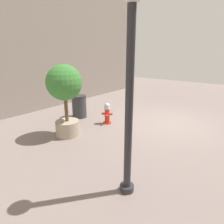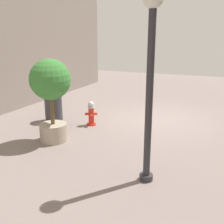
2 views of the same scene
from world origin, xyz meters
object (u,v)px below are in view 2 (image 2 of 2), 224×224
fire_hydrant (91,113)px  street_lamp (150,69)px  planter_tree (51,89)px  trash_bin (54,108)px

fire_hydrant → street_lamp: bearing=135.2°
planter_tree → street_lamp: size_ratio=0.63×
trash_bin → fire_hydrant: bearing=-174.4°
fire_hydrant → street_lamp: size_ratio=0.22×
fire_hydrant → planter_tree: (0.33, 1.65, 1.08)m
street_lamp → trash_bin: size_ratio=3.95×
fire_hydrant → trash_bin: 1.41m
street_lamp → trash_bin: (4.07, -2.52, -1.82)m
street_lamp → planter_tree: bearing=-18.5°
fire_hydrant → trash_bin: size_ratio=0.87×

